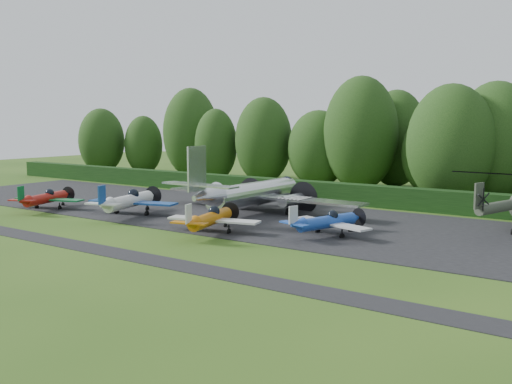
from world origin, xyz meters
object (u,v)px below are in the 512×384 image
Objects in this scene: transport_plane at (252,193)px; light_plane_red at (46,198)px; light_plane_white at (129,201)px; light_plane_orange at (211,218)px; light_plane_blue at (327,222)px.

transport_plane is 18.94m from light_plane_red.
transport_plane reaches higher than light_plane_red.
light_plane_red is at bearing -151.38° from light_plane_white.
light_plane_blue is (7.26, 3.94, -0.07)m from light_plane_orange.
transport_plane is 2.36× the size of light_plane_white.
light_plane_white is 1.24× the size of light_plane_blue.
transport_plane is 9.32m from light_plane_orange.
light_plane_blue is at bearing 21.36° from light_plane_white.
light_plane_orange reaches higher than light_plane_red.
light_plane_white reaches higher than light_plane_red.
transport_plane is 2.85× the size of light_plane_red.
light_plane_red reaches higher than light_plane_blue.
light_plane_blue is (17.90, 1.89, -0.25)m from light_plane_white.
light_plane_white is at bearing -140.16° from transport_plane.
light_plane_white is 1.16× the size of light_plane_orange.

